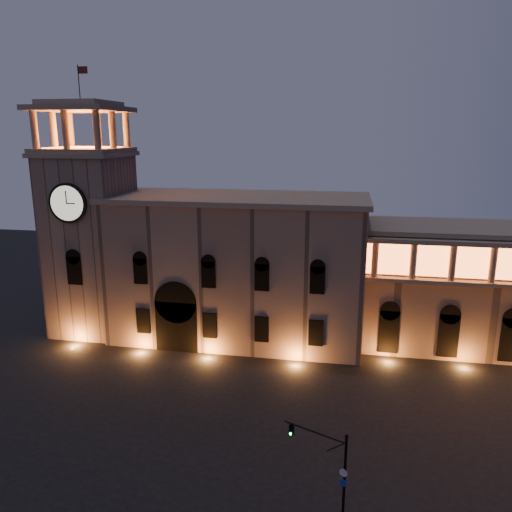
{
  "coord_description": "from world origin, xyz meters",
  "views": [
    {
      "loc": [
        10.74,
        -35.28,
        24.77
      ],
      "look_at": [
        1.34,
        16.0,
        11.86
      ],
      "focal_mm": 35.0,
      "sensor_mm": 36.0,
      "label": 1
    }
  ],
  "objects": [
    {
      "name": "clock_tower",
      "position": [
        -20.5,
        20.98,
        12.5
      ],
      "size": [
        9.8,
        9.8,
        32.4
      ],
      "color": "#8B6E5B",
      "rests_on": "ground"
    },
    {
      "name": "traffic_light",
      "position": [
        10.62,
        -6.9,
        3.41
      ],
      "size": [
        4.38,
        2.11,
        6.5
      ],
      "rotation": [
        0.0,
        0.0,
        -0.42
      ],
      "color": "black",
      "rests_on": "ground"
    },
    {
      "name": "ground",
      "position": [
        0.0,
        0.0,
        0.0
      ],
      "size": [
        160.0,
        160.0,
        0.0
      ],
      "primitive_type": "plane",
      "color": "black",
      "rests_on": "ground"
    },
    {
      "name": "government_building",
      "position": [
        -2.08,
        21.93,
        8.77
      ],
      "size": [
        30.8,
        12.8,
        17.6
      ],
      "color": "#8B6E5B",
      "rests_on": "ground"
    }
  ]
}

